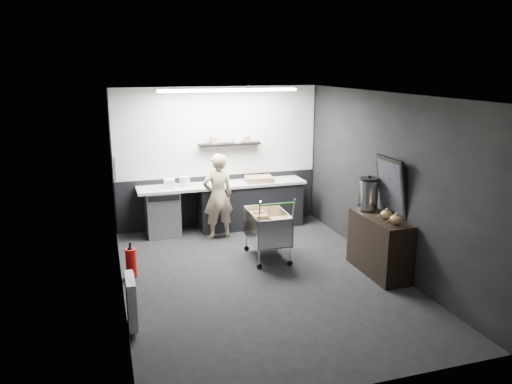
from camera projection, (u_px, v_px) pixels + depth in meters
name	position (u px, v px, depth m)	size (l,w,h in m)	color
floor	(262.00, 278.00, 7.45)	(5.50, 5.50, 0.00)	black
ceiling	(262.00, 95.00, 6.78)	(5.50, 5.50, 0.00)	silver
wall_back	(218.00, 157.00, 9.66)	(5.50, 5.50, 0.00)	black
wall_front	(354.00, 261.00, 4.57)	(5.50, 5.50, 0.00)	black
wall_left	(117.00, 202.00, 6.54)	(5.50, 5.50, 0.00)	black
wall_right	(385.00, 181.00, 7.69)	(5.50, 5.50, 0.00)	black
kitchen_wall_panel	(218.00, 132.00, 9.52)	(3.95, 0.02, 1.70)	beige
dado_panel	(219.00, 200.00, 9.85)	(3.95, 0.02, 1.00)	black
floating_shelf	(230.00, 144.00, 9.53)	(1.20, 0.22, 0.04)	black
wall_clock	(287.00, 114.00, 9.83)	(0.20, 0.20, 0.03)	white
poster	(114.00, 168.00, 7.70)	(0.02, 0.30, 0.40)	white
poster_red_band	(114.00, 163.00, 7.68)	(0.01, 0.22, 0.10)	red
radiator	(131.00, 301.00, 5.97)	(0.10, 0.50, 0.60)	white
ceiling_strip	(229.00, 90.00, 8.50)	(2.40, 0.20, 0.04)	white
prep_counter	(230.00, 206.00, 9.61)	(3.20, 0.61, 0.90)	black
person	(218.00, 196.00, 9.02)	(0.57, 0.38, 1.57)	beige
shopping_cart	(267.00, 228.00, 8.10)	(0.62, 0.99, 1.07)	silver
sideboard	(379.00, 237.00, 7.54)	(0.51, 1.19, 1.78)	black
fire_extinguisher	(131.00, 262.00, 7.40)	(0.16, 0.16, 0.53)	red
cardboard_box	(259.00, 179.00, 9.61)	(0.51, 0.39, 0.10)	#8E6E4B
pink_tub	(185.00, 181.00, 9.23)	(0.19, 0.19, 0.19)	beige
white_container	(169.00, 184.00, 9.11)	(0.19, 0.15, 0.17)	white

